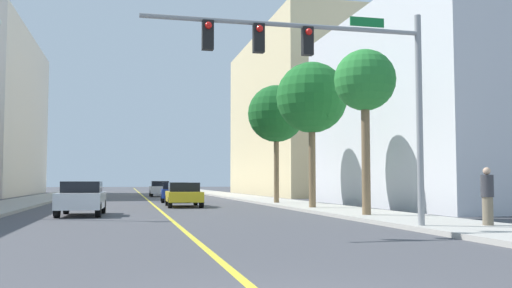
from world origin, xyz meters
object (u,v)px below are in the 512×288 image
at_px(traffic_signal_mast, 333,67).
at_px(car_silver, 160,189).
at_px(palm_far, 276,114).
at_px(car_green, 77,191).
at_px(car_white, 82,198).
at_px(car_gray, 85,190).
at_px(palm_mid, 312,98).
at_px(car_yellow, 184,194).
at_px(palm_near, 365,83).
at_px(pedestrian, 487,196).
at_px(car_blue, 175,192).

distance_m(traffic_signal_mast, car_silver, 39.02).
bearing_deg(palm_far, car_silver, 106.36).
bearing_deg(traffic_signal_mast, car_green, 107.95).
bearing_deg(car_white, car_green, 96.88).
height_order(car_gray, car_white, car_white).
bearing_deg(car_gray, palm_mid, 119.89).
bearing_deg(car_yellow, palm_near, -61.22).
height_order(palm_far, car_silver, palm_far).
bearing_deg(traffic_signal_mast, palm_near, 57.53).
relative_size(car_yellow, pedestrian, 2.55).
relative_size(palm_far, car_green, 1.70).
distance_m(palm_far, car_white, 14.73).
distance_m(palm_near, car_yellow, 14.12).
bearing_deg(pedestrian, car_white, -47.22).
xyz_separation_m(car_silver, car_blue, (0.22, -14.12, -0.03)).
bearing_deg(car_blue, traffic_signal_mast, -81.36).
xyz_separation_m(traffic_signal_mast, car_green, (-9.59, 29.59, -4.12)).
distance_m(car_yellow, car_green, 14.19).
xyz_separation_m(palm_mid, car_white, (-11.17, -1.97, -5.01)).
bearing_deg(car_yellow, pedestrian, -65.57).
height_order(car_white, pedestrian, pedestrian).
bearing_deg(pedestrian, car_yellow, -75.00).
height_order(traffic_signal_mast, palm_near, palm_near).
relative_size(car_gray, pedestrian, 2.20).
xyz_separation_m(traffic_signal_mast, car_gray, (-9.36, 35.10, -4.14)).
xyz_separation_m(palm_mid, pedestrian, (1.42, -12.27, -4.73)).
xyz_separation_m(palm_near, car_blue, (-5.96, 19.19, -4.73)).
relative_size(traffic_signal_mast, car_white, 2.14).
xyz_separation_m(car_gray, car_yellow, (6.70, -17.90, -0.01)).
bearing_deg(car_white, palm_far, 39.11).
distance_m(palm_mid, pedestrian, 13.22).
xyz_separation_m(palm_far, car_silver, (-5.98, 20.38, -4.91)).
distance_m(traffic_signal_mast, pedestrian, 6.15).
bearing_deg(car_silver, car_yellow, -89.83).
bearing_deg(palm_mid, car_silver, 102.85).
relative_size(car_white, car_silver, 1.05).
bearing_deg(car_gray, car_silver, -150.19).
xyz_separation_m(car_white, car_green, (-1.78, 19.71, -0.00)).
bearing_deg(car_yellow, car_blue, 90.49).
bearing_deg(palm_mid, car_green, 126.14).
bearing_deg(car_yellow, car_white, -123.58).
bearing_deg(pedestrian, car_blue, -81.60).
distance_m(car_gray, pedestrian, 38.23).
distance_m(traffic_signal_mast, palm_far, 18.62).
xyz_separation_m(car_green, pedestrian, (14.37, -30.01, 0.28)).
height_order(car_white, car_green, car_white).
xyz_separation_m(palm_near, car_gray, (-12.79, 29.71, -4.73)).
relative_size(palm_near, pedestrian, 3.79).
height_order(car_white, car_blue, car_white).
bearing_deg(traffic_signal_mast, pedestrian, -4.95).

